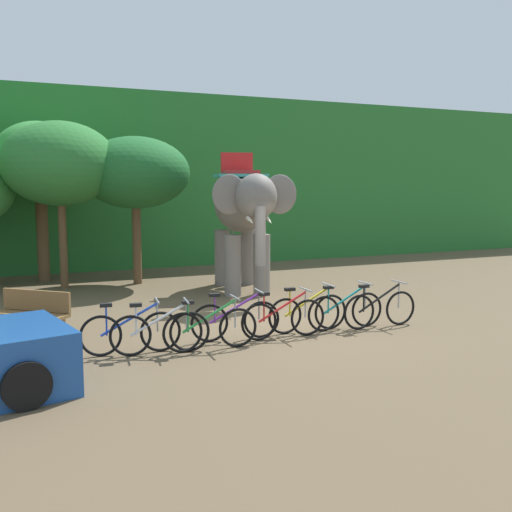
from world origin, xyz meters
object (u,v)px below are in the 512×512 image
tree_far_left (135,173)px  bike_green (210,328)px  elephant (243,210)px  bike_white (160,332)px  wooden_bench (33,313)px  bike_yellow (308,312)px  tree_left (39,158)px  bike_red (283,318)px  bike_blue (131,332)px  bike_purple (236,320)px  tree_center_right (60,164)px  bike_teal (345,310)px  bike_black (380,309)px

tree_far_left → bike_green: 8.00m
elephant → bike_white: bearing=-125.8°
bike_green → wooden_bench: (-2.79, 2.14, 0.09)m
tree_far_left → bike_yellow: tree_far_left is taller
tree_left → bike_white: bearing=-81.8°
tree_far_left → bike_red: 7.89m
tree_left → bike_blue: (0.84, -8.77, -3.28)m
tree_far_left → elephant: 3.55m
bike_purple → tree_far_left: bearing=92.6°
bike_purple → bike_yellow: size_ratio=1.00×
tree_far_left → wooden_bench: size_ratio=3.07×
wooden_bench → tree_far_left: bearing=59.7°
tree_center_right → bike_teal: bearing=-56.9°
tree_center_right → bike_blue: bearing=-86.9°
tree_left → bike_black: bearing=-56.6°
bike_red → bike_yellow: same height
bike_green → bike_purple: (0.64, 0.44, 0.00)m
bike_white → bike_green: same height
bike_green → bike_white: bearing=173.3°
tree_center_right → bike_yellow: bearing=-61.2°
tree_left → tree_center_right: bearing=-74.0°
bike_blue → bike_black: (5.01, -0.11, 0.00)m
bike_blue → bike_yellow: same height
bike_purple → wooden_bench: 3.84m
bike_green → bike_red: (1.52, 0.20, 0.00)m
tree_left → elephant: bearing=-40.1°
wooden_bench → tree_center_right: bearing=78.8°
bike_red → bike_teal: same height
tree_center_right → bike_purple: bearing=-71.6°
tree_center_right → bike_blue: size_ratio=2.71×
tree_left → bike_blue: 9.40m
elephant → bike_black: elephant is taller
tree_far_left → bike_teal: bearing=-69.6°
bike_green → bike_purple: 0.78m
tree_far_left → bike_red: bearing=-80.7°
bike_purple → bike_teal: (2.32, -0.09, 0.00)m
tree_far_left → bike_blue: 7.89m
bike_teal → bike_blue: bearing=-179.4°
tree_far_left → bike_red: (1.19, -7.27, -2.83)m
tree_far_left → bike_blue: (-1.65, -7.17, -2.83)m
bike_blue → bike_teal: same height
bike_blue → bike_purple: same height
bike_white → wooden_bench: (-1.93, 2.04, 0.09)m
bike_red → wooden_bench: 4.73m
bike_black → bike_yellow: bearing=169.9°
tree_left → bike_yellow: tree_left is taller
bike_purple → bike_black: same height
tree_left → bike_white: tree_left is taller
bike_black → wooden_bench: bearing=163.2°
tree_left → wooden_bench: tree_left is taller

